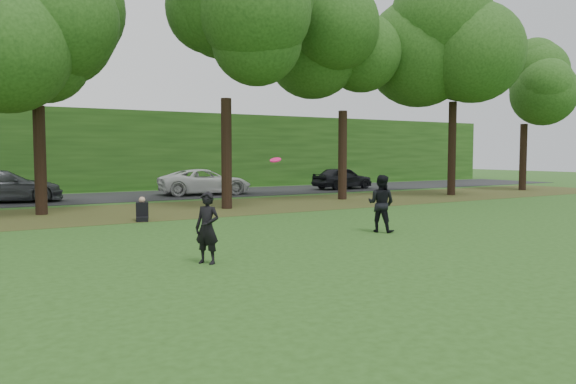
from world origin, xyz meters
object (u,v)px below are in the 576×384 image
object	(u,v)px
player_left	(207,228)
player_right	(381,204)
frisbee	(275,160)
seated_person	(142,212)

from	to	relation	value
player_left	player_right	xyz separation A→B (m)	(6.31, 1.71, 0.09)
player_right	player_left	bearing A→B (deg)	76.28
player_left	frisbee	distance (m)	2.52
player_left	player_right	bearing A→B (deg)	70.68
frisbee	player_right	bearing A→B (deg)	15.00
player_left	seated_person	xyz separation A→B (m)	(1.12, 8.17, -0.45)
player_left	seated_person	world-z (taller)	player_left
frisbee	seated_person	xyz separation A→B (m)	(-0.88, 7.62, -1.87)
frisbee	seated_person	size ratio (longest dim) A/B	0.40
player_right	seated_person	bearing A→B (deg)	9.90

